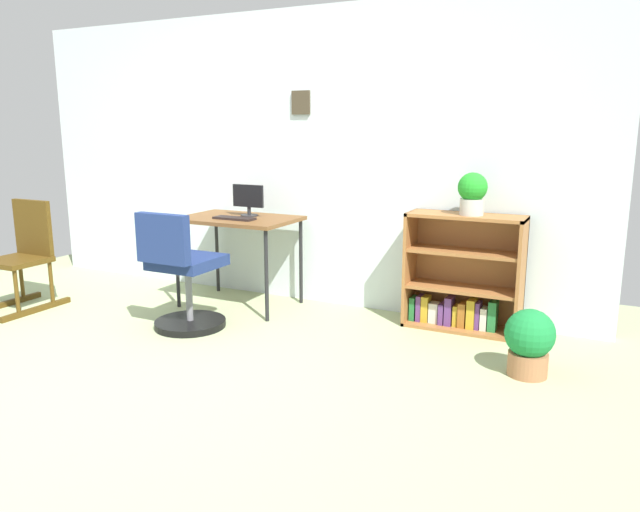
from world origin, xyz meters
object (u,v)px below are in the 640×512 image
object	(u,v)px
monitor	(248,200)
potted_plant_floor	(529,341)
desk	(239,225)
keyboard	(234,218)
rocking_chair	(24,254)
bookshelf_low	(463,279)
potted_plant_on_shelf	(472,192)
office_chair	(183,279)

from	to	relation	value
monitor	potted_plant_floor	distance (m)	2.46
desk	keyboard	size ratio (longest dim) A/B	2.73
rocking_chair	bookshelf_low	world-z (taller)	rocking_chair
monitor	keyboard	world-z (taller)	monitor
desk	potted_plant_on_shelf	bearing A→B (deg)	5.85
monitor	office_chair	xyz separation A→B (m)	(-0.06, -0.79, -0.49)
office_chair	rocking_chair	distance (m)	1.51
bookshelf_low	potted_plant_on_shelf	world-z (taller)	potted_plant_on_shelf
monitor	potted_plant_floor	bearing A→B (deg)	-13.35
monitor	potted_plant_floor	xyz separation A→B (m)	(2.30, -0.55, -0.66)
bookshelf_low	monitor	bearing A→B (deg)	-174.73
monitor	rocking_chair	distance (m)	1.86
desk	potted_plant_floor	bearing A→B (deg)	-11.19
monitor	bookshelf_low	world-z (taller)	monitor
office_chair	potted_plant_floor	distance (m)	2.38
office_chair	bookshelf_low	world-z (taller)	office_chair
potted_plant_on_shelf	potted_plant_floor	world-z (taller)	potted_plant_on_shelf
monitor	bookshelf_low	bearing A→B (deg)	5.27
rocking_chair	potted_plant_floor	xyz separation A→B (m)	(3.87, 0.36, -0.23)
desk	bookshelf_low	world-z (taller)	bookshelf_low
potted_plant_on_shelf	rocking_chair	bearing A→B (deg)	-163.18
monitor	rocking_chair	size ratio (longest dim) A/B	0.32
potted_plant_floor	potted_plant_on_shelf	bearing A→B (deg)	128.68
potted_plant_on_shelf	potted_plant_floor	distance (m)	1.15
keyboard	rocking_chair	xyz separation A→B (m)	(-1.57, -0.71, -0.30)
rocking_chair	office_chair	bearing A→B (deg)	4.60
keyboard	potted_plant_on_shelf	distance (m)	1.83
rocking_chair	potted_plant_on_shelf	size ratio (longest dim) A/B	2.93
keyboard	potted_plant_floor	xyz separation A→B (m)	(2.31, -0.35, -0.53)
office_chair	potted_plant_floor	bearing A→B (deg)	5.80
potted_plant_on_shelf	bookshelf_low	bearing A→B (deg)	131.19
keyboard	bookshelf_low	xyz separation A→B (m)	(1.74, 0.36, -0.37)
desk	rocking_chair	world-z (taller)	rocking_chair
monitor	keyboard	size ratio (longest dim) A/B	0.82
monitor	potted_plant_floor	size ratio (longest dim) A/B	0.69
bookshelf_low	potted_plant_floor	xyz separation A→B (m)	(0.57, -0.71, -0.15)
desk	keyboard	bearing A→B (deg)	-70.83
bookshelf_low	potted_plant_floor	world-z (taller)	bookshelf_low
office_chair	potted_plant_on_shelf	world-z (taller)	potted_plant_on_shelf
desk	potted_plant_on_shelf	xyz separation A→B (m)	(1.83, 0.19, 0.33)
rocking_chair	monitor	bearing A→B (deg)	30.04
rocking_chair	bookshelf_low	distance (m)	3.47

